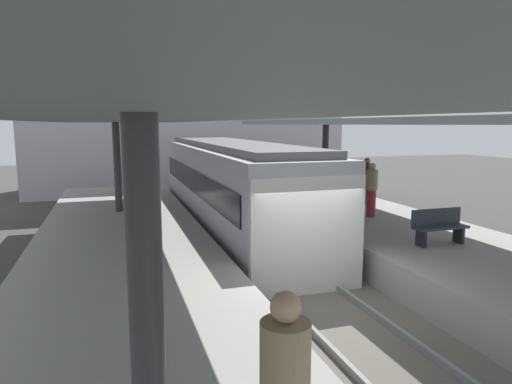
% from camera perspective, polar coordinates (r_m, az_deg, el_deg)
% --- Properties ---
extents(ground_plane, '(80.00, 80.00, 0.00)m').
position_cam_1_polar(ground_plane, '(9.67, 8.48, -15.30)').
color(ground_plane, '#383835').
extents(platform_left, '(4.40, 28.00, 1.00)m').
position_cam_1_polar(platform_left, '(8.61, -15.65, -15.02)').
color(platform_left, gray).
rests_on(platform_left, ground_plane).
extents(platform_right, '(4.40, 28.00, 1.00)m').
position_cam_1_polar(platform_right, '(11.60, 25.86, -9.35)').
color(platform_right, gray).
rests_on(platform_right, ground_plane).
extents(track_ballast, '(3.20, 28.00, 0.20)m').
position_cam_1_polar(track_ballast, '(9.63, 8.49, -14.76)').
color(track_ballast, '#59544C').
rests_on(track_ballast, ground_plane).
extents(rail_near_side, '(0.08, 28.00, 0.14)m').
position_cam_1_polar(rail_near_side, '(9.29, 4.40, -14.45)').
color(rail_near_side, slate).
rests_on(rail_near_side, track_ballast).
extents(rail_far_side, '(0.08, 28.00, 0.14)m').
position_cam_1_polar(rail_far_side, '(9.89, 12.36, -13.17)').
color(rail_far_side, slate).
rests_on(rail_far_side, track_ballast).
extents(commuter_train, '(2.78, 13.28, 3.10)m').
position_cam_1_polar(commuter_train, '(15.94, -3.15, 0.72)').
color(commuter_train, '#ADADB2').
rests_on(commuter_train, track_ballast).
extents(canopy_left, '(4.18, 21.00, 3.13)m').
position_cam_1_polar(canopy_left, '(9.31, -16.88, 8.90)').
color(canopy_left, '#333335').
rests_on(canopy_left, platform_left).
extents(canopy_right, '(4.18, 21.00, 3.05)m').
position_cam_1_polar(canopy_right, '(12.13, 22.34, 8.08)').
color(canopy_right, '#333335').
rests_on(canopy_right, platform_right).
extents(platform_bench, '(1.40, 0.41, 0.86)m').
position_cam_1_polar(platform_bench, '(11.85, 22.05, -3.92)').
color(platform_bench, black).
rests_on(platform_bench, platform_right).
extents(litter_bin, '(0.44, 0.44, 0.80)m').
position_cam_1_polar(litter_bin, '(14.07, 11.01, -1.83)').
color(litter_bin, maroon).
rests_on(litter_bin, platform_right).
extents(passenger_near_bench, '(0.36, 0.36, 1.70)m').
position_cam_1_polar(passenger_near_bench, '(14.65, 14.38, 0.38)').
color(passenger_near_bench, maroon).
rests_on(passenger_near_bench, platform_right).
extents(passenger_mid_platform, '(0.36, 0.36, 1.71)m').
position_cam_1_polar(passenger_mid_platform, '(16.86, 13.78, 1.45)').
color(passenger_mid_platform, navy).
rests_on(passenger_mid_platform, platform_right).
extents(station_building_backdrop, '(18.00, 6.00, 11.00)m').
position_cam_1_polar(station_building_backdrop, '(28.31, -8.80, 11.70)').
color(station_building_backdrop, '#B7B2B7').
rests_on(station_building_backdrop, ground_plane).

